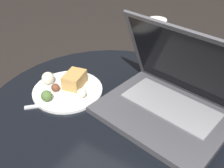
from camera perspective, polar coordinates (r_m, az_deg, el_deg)
table at (r=0.85m, az=-0.25°, el=-12.93°), size 0.75×0.75×0.48m
laptop at (r=0.73m, az=12.41°, el=-2.85°), size 0.38×0.32×0.26m
beer_glass at (r=0.87m, az=9.20°, el=7.67°), size 0.06×0.06×0.20m
snack_plate at (r=0.83m, az=-9.80°, el=-0.66°), size 0.22×0.22×0.05m
fork at (r=0.79m, az=-10.82°, el=-4.02°), size 0.14×0.14×0.01m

